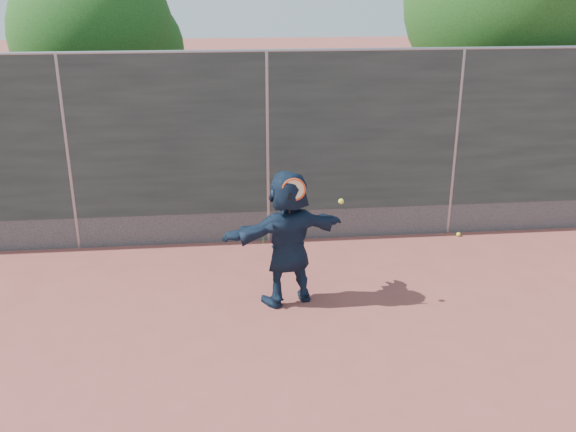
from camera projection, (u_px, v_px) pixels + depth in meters
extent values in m
plane|color=#9E4C42|center=(293.00, 360.00, 7.17)|extent=(80.00, 80.00, 0.00)
imported|color=#16273D|center=(288.00, 238.00, 8.17)|extent=(1.74, 1.01, 1.79)
sphere|color=yellow|center=(459.00, 234.00, 10.56)|extent=(0.07, 0.07, 0.07)
cube|color=#38423D|center=(267.00, 134.00, 9.81)|extent=(20.00, 0.04, 2.50)
cube|color=slate|center=(269.00, 226.00, 10.34)|extent=(20.00, 0.03, 0.50)
cylinder|color=gray|center=(267.00, 51.00, 9.37)|extent=(20.00, 0.05, 0.05)
cylinder|color=gray|center=(68.00, 156.00, 9.60)|extent=(0.06, 0.06, 3.00)
cylinder|color=gray|center=(268.00, 150.00, 9.90)|extent=(0.06, 0.06, 3.00)
cylinder|color=gray|center=(455.00, 145.00, 10.20)|extent=(0.06, 0.06, 3.00)
torus|color=red|center=(294.00, 190.00, 7.74)|extent=(0.29, 0.04, 0.29)
cylinder|color=beige|center=(294.00, 190.00, 7.74)|extent=(0.25, 0.02, 0.25)
cylinder|color=black|center=(290.00, 205.00, 7.82)|extent=(0.03, 0.13, 0.33)
sphere|color=yellow|center=(341.00, 201.00, 7.89)|extent=(0.07, 0.07, 0.07)
cylinder|color=#382314|center=(490.00, 125.00, 12.47)|extent=(0.28, 0.28, 2.60)
sphere|color=#23561C|center=(503.00, 1.00, 11.66)|extent=(3.60, 3.60, 3.60)
sphere|color=#23561C|center=(533.00, 21.00, 12.05)|extent=(2.52, 2.52, 2.52)
cylinder|color=#382314|center=(103.00, 135.00, 12.53)|extent=(0.28, 0.28, 2.20)
sphere|color=#23561C|center=(93.00, 34.00, 11.86)|extent=(3.00, 3.00, 3.00)
sphere|color=#23561C|center=(129.00, 49.00, 12.21)|extent=(2.10, 2.10, 2.10)
cone|color=#387226|center=(285.00, 235.00, 10.29)|extent=(0.03, 0.03, 0.26)
cone|color=#387226|center=(303.00, 232.00, 10.34)|extent=(0.03, 0.03, 0.30)
cone|color=#387226|center=(263.00, 237.00, 10.25)|extent=(0.03, 0.03, 0.22)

